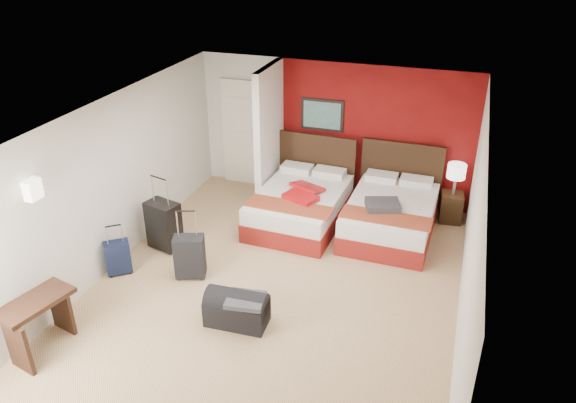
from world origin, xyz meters
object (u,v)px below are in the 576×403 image
at_px(nightstand, 451,207).
at_px(suitcase_black, 164,227).
at_px(red_suitcase_open, 304,193).
at_px(duffel_bag, 237,310).
at_px(table_lamp, 455,179).
at_px(suitcase_navy, 118,259).
at_px(bed_right, 390,217).
at_px(suitcase_charcoal, 190,258).
at_px(desk, 40,325).
at_px(bed_left, 300,207).

relative_size(nightstand, suitcase_black, 0.67).
xyz_separation_m(red_suitcase_open, duffel_bag, (-0.08, -2.68, -0.44)).
distance_m(nightstand, table_lamp, 0.53).
xyz_separation_m(nightstand, suitcase_navy, (-4.51, -3.17, -0.01)).
relative_size(bed_right, red_suitcase_open, 2.67).
height_order(red_suitcase_open, suitcase_charcoal, red_suitcase_open).
distance_m(red_suitcase_open, desk, 4.41).
bearing_deg(suitcase_charcoal, table_lamp, 20.80).
bearing_deg(suitcase_charcoal, suitcase_black, 122.62).
bearing_deg(desk, table_lamp, 60.75).
xyz_separation_m(red_suitcase_open, suitcase_navy, (-2.17, -2.19, -0.39)).
distance_m(suitcase_navy, desk, 1.68).
bearing_deg(table_lamp, bed_right, -140.88).
bearing_deg(bed_right, red_suitcase_open, -169.49).
distance_m(bed_right, desk, 5.40).
bearing_deg(suitcase_charcoal, red_suitcase_open, 40.54).
bearing_deg(desk, bed_left, 76.47).
xyz_separation_m(red_suitcase_open, suitcase_charcoal, (-1.13, -1.94, -0.32)).
xyz_separation_m(bed_left, suitcase_charcoal, (-1.03, -2.04, 0.02)).
height_order(suitcase_black, suitcase_charcoal, suitcase_black).
bearing_deg(nightstand, table_lamp, 0.00).
xyz_separation_m(suitcase_navy, duffel_bag, (2.09, -0.49, -0.05)).
xyz_separation_m(bed_left, nightstand, (2.44, 0.88, -0.04)).
bearing_deg(duffel_bag, red_suitcase_open, 85.76).
bearing_deg(bed_right, suitcase_navy, -144.57).
distance_m(bed_left, duffel_bag, 2.79).
height_order(bed_left, suitcase_charcoal, suitcase_charcoal).
height_order(nightstand, table_lamp, table_lamp).
height_order(nightstand, suitcase_navy, nightstand).
height_order(red_suitcase_open, suitcase_navy, red_suitcase_open).
bearing_deg(red_suitcase_open, bed_right, 31.11).
bearing_deg(desk, duffel_bag, 43.61).
relative_size(red_suitcase_open, suitcase_navy, 1.49).
height_order(table_lamp, suitcase_charcoal, table_lamp).
bearing_deg(duffel_bag, suitcase_black, 140.88).
bearing_deg(bed_left, suitcase_navy, -129.53).
distance_m(red_suitcase_open, table_lamp, 2.55).
bearing_deg(bed_left, desk, -114.29).
distance_m(suitcase_black, desk, 2.53).
bearing_deg(bed_right, table_lamp, 40.53).
bearing_deg(red_suitcase_open, nightstand, 44.75).
bearing_deg(suitcase_navy, suitcase_charcoal, -25.10).
height_order(nightstand, suitcase_black, suitcase_black).
bearing_deg(table_lamp, desk, -132.54).
height_order(bed_left, bed_right, bed_left).
bearing_deg(bed_right, suitcase_black, -152.94).
distance_m(bed_left, nightstand, 2.60).
distance_m(nightstand, suitcase_navy, 5.52).
distance_m(bed_right, nightstand, 1.20).
height_order(red_suitcase_open, suitcase_black, suitcase_black).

